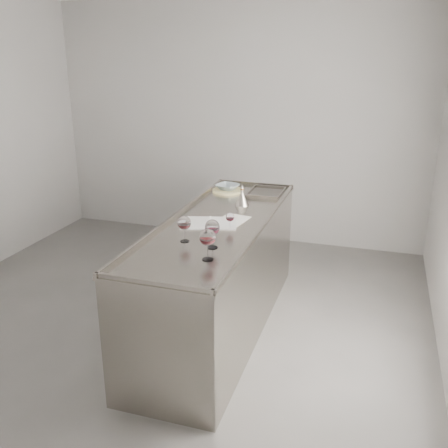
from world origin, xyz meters
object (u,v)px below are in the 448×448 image
(wine_glass_right, at_px, (208,238))
(notebook, at_px, (209,223))
(ceramic_bowl, at_px, (228,187))
(wine_funnel, at_px, (242,199))
(wine_glass_middle, at_px, (212,228))
(counter, at_px, (218,276))
(wine_glass_left, at_px, (184,223))
(wine_glass_small, at_px, (230,218))

(wine_glass_right, height_order, notebook, wine_glass_right)
(ceramic_bowl, height_order, wine_funnel, wine_funnel)
(wine_funnel, bearing_deg, notebook, -100.91)
(wine_glass_middle, relative_size, notebook, 0.41)
(counter, relative_size, wine_glass_left, 12.89)
(wine_glass_middle, height_order, wine_glass_small, wine_glass_middle)
(wine_glass_right, xyz_separation_m, notebook, (-0.23, 0.67, -0.14))
(counter, xyz_separation_m, wine_glass_right, (0.18, -0.74, 0.62))
(wine_glass_left, xyz_separation_m, wine_glass_right, (0.26, -0.26, 0.02))
(wine_glass_left, height_order, wine_glass_right, wine_glass_right)
(wine_glass_middle, xyz_separation_m, notebook, (-0.19, 0.47, -0.14))
(notebook, distance_m, ceramic_bowl, 0.96)
(wine_glass_left, xyz_separation_m, wine_glass_small, (0.23, 0.34, -0.04))
(wine_glass_middle, xyz_separation_m, wine_funnel, (-0.08, 1.03, -0.09))
(counter, height_order, ceramic_bowl, ceramic_bowl)
(counter, distance_m, notebook, 0.48)
(counter, relative_size, ceramic_bowl, 11.44)
(wine_glass_middle, bearing_deg, wine_glass_right, -79.47)
(wine_glass_left, distance_m, wine_glass_right, 0.37)
(wine_glass_left, bearing_deg, wine_glass_right, -44.58)
(wine_glass_middle, relative_size, ceramic_bowl, 0.95)
(counter, height_order, wine_glass_left, wine_glass_left)
(wine_glass_left, relative_size, ceramic_bowl, 0.89)
(wine_glass_middle, bearing_deg, counter, 104.39)
(wine_glass_left, bearing_deg, wine_glass_small, 55.32)
(notebook, bearing_deg, wine_glass_small, -36.39)
(wine_glass_right, distance_m, wine_glass_small, 0.60)
(wine_glass_left, bearing_deg, counter, 79.46)
(wine_glass_left, distance_m, notebook, 0.43)
(notebook, bearing_deg, wine_glass_left, -111.01)
(wine_glass_right, relative_size, wine_funnel, 1.12)
(wine_glass_right, relative_size, notebook, 0.43)
(counter, xyz_separation_m, wine_glass_left, (-0.09, -0.48, 0.60))
(wine_glass_middle, xyz_separation_m, wine_glass_right, (0.04, -0.20, 0.01))
(wine_glass_right, distance_m, ceramic_bowl, 1.66)
(counter, height_order, wine_funnel, wine_funnel)
(notebook, bearing_deg, counter, 39.33)
(wine_glass_middle, xyz_separation_m, ceramic_bowl, (-0.33, 1.42, -0.10))
(wine_funnel, bearing_deg, wine_glass_middle, -85.58)
(wine_glass_left, distance_m, wine_glass_middle, 0.23)
(wine_glass_left, height_order, wine_glass_small, wine_glass_left)
(counter, distance_m, wine_glass_left, 0.77)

